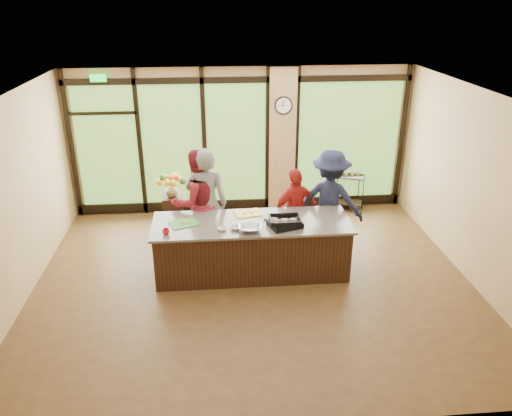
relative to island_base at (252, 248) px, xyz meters
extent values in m
plane|color=#4D311B|center=(0.00, -0.30, -0.44)|extent=(7.00, 7.00, 0.00)
plane|color=silver|center=(0.00, -0.30, 2.56)|extent=(7.00, 7.00, 0.00)
plane|color=tan|center=(0.00, 2.70, 1.06)|extent=(7.00, 0.00, 7.00)
plane|color=tan|center=(-3.50, -0.30, 1.06)|extent=(0.00, 6.00, 6.00)
plane|color=tan|center=(3.50, -0.30, 1.06)|extent=(0.00, 6.00, 6.00)
cube|color=tan|center=(0.85, 2.64, 1.06)|extent=(0.55, 0.12, 3.00)
cube|color=black|center=(0.00, 2.65, 2.31)|extent=(6.90, 0.08, 0.12)
cube|color=black|center=(0.00, 2.65, -0.32)|extent=(6.90, 0.08, 0.20)
cube|color=#19D83F|center=(-2.70, 2.60, 2.39)|extent=(0.30, 0.04, 0.14)
cube|color=#3F7127|center=(-2.70, 2.67, 1.01)|extent=(1.20, 0.02, 2.50)
cube|color=#3F7127|center=(-1.40, 2.67, 1.01)|extent=(1.20, 0.02, 2.50)
cube|color=#3F7127|center=(-0.10, 2.67, 1.01)|extent=(1.20, 0.02, 2.50)
cube|color=#3F7127|center=(2.25, 2.67, 1.01)|extent=(2.10, 0.02, 2.50)
cube|color=black|center=(-3.40, 2.65, 1.06)|extent=(0.08, 0.08, 3.00)
cube|color=black|center=(-2.05, 2.65, 1.06)|extent=(0.08, 0.08, 3.00)
cube|color=black|center=(-0.75, 2.65, 1.06)|extent=(0.08, 0.08, 3.00)
cube|color=black|center=(0.55, 2.65, 1.06)|extent=(0.08, 0.08, 3.00)
cube|color=black|center=(1.15, 2.65, 1.06)|extent=(0.08, 0.08, 3.00)
cube|color=black|center=(3.40, 2.65, 1.06)|extent=(0.08, 0.08, 3.00)
cube|color=black|center=(0.00, 0.00, 0.00)|extent=(3.10, 1.00, 0.88)
cube|color=slate|center=(0.00, 0.00, 0.46)|extent=(3.20, 1.10, 0.04)
cylinder|color=black|center=(0.85, 2.57, 1.81)|extent=(0.36, 0.04, 0.36)
cylinder|color=white|center=(0.85, 2.55, 1.81)|extent=(0.31, 0.01, 0.31)
cube|color=black|center=(0.85, 2.55, 1.86)|extent=(0.01, 0.00, 0.11)
cube|color=black|center=(0.80, 2.55, 1.81)|extent=(0.09, 0.00, 0.01)
imported|color=slate|center=(-0.72, 0.70, 0.54)|extent=(0.77, 0.56, 1.96)
imported|color=maroon|center=(-0.88, 0.79, 0.52)|extent=(1.13, 1.01, 1.92)
imported|color=#A61E19|center=(0.83, 0.71, 0.33)|extent=(0.98, 0.69, 1.55)
imported|color=#1B1F3B|center=(1.45, 0.75, 0.49)|extent=(1.37, 1.09, 1.85)
cube|color=black|center=(0.51, -0.22, 0.52)|extent=(0.58, 0.51, 0.09)
imported|color=silver|center=(-0.05, -0.32, 0.52)|extent=(0.39, 0.39, 0.09)
cube|color=green|center=(-1.09, 0.02, 0.49)|extent=(0.53, 0.47, 0.01)
cube|color=yellow|center=(-0.04, 0.34, 0.49)|extent=(0.49, 0.41, 0.01)
cube|color=yellow|center=(0.53, 0.01, 0.49)|extent=(0.42, 0.34, 0.01)
imported|color=silver|center=(-0.27, -0.25, 0.50)|extent=(0.20, 0.20, 0.05)
imported|color=silver|center=(-0.49, -0.26, 0.50)|extent=(0.19, 0.19, 0.05)
imported|color=silver|center=(0.26, 0.09, 0.50)|extent=(0.17, 0.17, 0.03)
imported|color=red|center=(-1.34, -0.32, 0.52)|extent=(0.12, 0.12, 0.08)
cube|color=black|center=(-1.38, 1.55, -0.05)|extent=(0.42, 0.42, 0.79)
imported|color=olive|center=(-1.38, 1.55, 0.47)|extent=(0.28, 0.28, 0.26)
cube|color=black|center=(2.26, 2.45, -0.28)|extent=(0.71, 0.56, 0.03)
cube|color=black|center=(2.26, 2.45, 0.31)|extent=(0.71, 0.56, 0.03)
cylinder|color=black|center=(1.98, 2.29, -0.04)|extent=(0.02, 0.02, 0.80)
cylinder|color=black|center=(2.55, 2.29, -0.04)|extent=(0.02, 0.02, 0.80)
cylinder|color=black|center=(1.98, 2.61, -0.04)|extent=(0.02, 0.02, 0.80)
cylinder|color=black|center=(2.55, 2.61, -0.04)|extent=(0.02, 0.02, 0.80)
imported|color=silver|center=(2.07, 2.45, 0.37)|extent=(0.12, 0.12, 0.08)
imported|color=silver|center=(2.20, 2.45, 0.37)|extent=(0.12, 0.12, 0.08)
imported|color=silver|center=(2.34, 2.45, 0.37)|extent=(0.12, 0.12, 0.08)
imported|color=silver|center=(2.46, 2.45, 0.37)|extent=(0.12, 0.12, 0.08)
camera|label=1|loc=(-0.58, -7.26, 3.89)|focal=35.00mm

